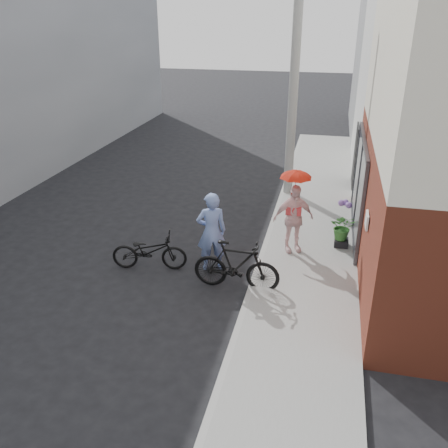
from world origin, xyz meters
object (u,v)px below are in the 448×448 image
(officer, at_px, (212,232))
(planter, at_px, (341,242))
(utility_pole, at_px, (294,86))
(bike_right, at_px, (236,266))
(bike_left, at_px, (149,251))
(kimono_woman, at_px, (293,218))

(officer, relative_size, planter, 5.51)
(utility_pole, relative_size, officer, 3.69)
(bike_right, xyz_separation_m, planter, (2.22, 2.38, -0.36))
(bike_left, bearing_deg, kimono_woman, -75.60)
(planter, bearing_deg, bike_left, -155.85)
(officer, distance_m, kimono_woman, 2.08)
(utility_pole, distance_m, bike_right, 6.66)
(bike_left, distance_m, kimono_woman, 3.52)
(bike_left, distance_m, planter, 4.80)
(utility_pole, bearing_deg, planter, -64.31)
(utility_pole, bearing_deg, bike_right, -94.79)
(bike_right, height_order, kimono_woman, kimono_woman)
(bike_right, bearing_deg, kimono_woman, -27.64)
(kimono_woman, xyz_separation_m, planter, (1.21, 0.51, -0.77))
(bike_left, height_order, bike_right, bike_right)
(officer, relative_size, bike_left, 1.08)
(utility_pole, xyz_separation_m, officer, (-1.24, -5.20, -2.55))
(bike_right, distance_m, kimono_woman, 2.16)
(kimono_woman, bearing_deg, officer, -172.08)
(bike_left, bearing_deg, officer, -86.62)
(bike_left, relative_size, bike_right, 0.93)
(utility_pole, height_order, bike_left, utility_pole)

